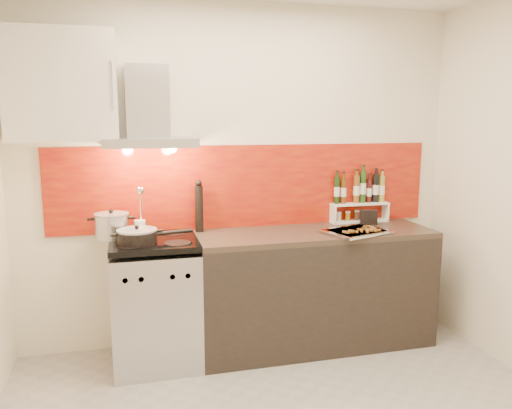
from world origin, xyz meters
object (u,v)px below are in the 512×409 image
object	(u,v)px
saute_pan	(138,236)
baking_tray	(357,231)
range_stove	(156,303)
counter	(314,288)
stock_pot	(112,226)
pepper_mill	(199,207)

from	to	relation	value
saute_pan	baking_tray	bearing A→B (deg)	-2.19
range_stove	baking_tray	bearing A→B (deg)	-5.55
counter	baking_tray	world-z (taller)	baking_tray
stock_pot	counter	bearing A→B (deg)	-4.37
baking_tray	range_stove	bearing A→B (deg)	174.45
baking_tray	counter	bearing A→B (deg)	151.43
range_stove	stock_pot	bearing A→B (deg)	157.15
counter	pepper_mill	world-z (taller)	pepper_mill
stock_pot	saute_pan	world-z (taller)	stock_pot
counter	range_stove	bearing A→B (deg)	-179.77
range_stove	saute_pan	world-z (taller)	saute_pan
range_stove	counter	size ratio (longest dim) A/B	0.51
range_stove	counter	distance (m)	1.20
range_stove	baking_tray	xyz separation A→B (m)	(1.47, -0.14, 0.47)
saute_pan	pepper_mill	world-z (taller)	pepper_mill
counter	saute_pan	distance (m)	1.40
stock_pot	saute_pan	bearing A→B (deg)	-48.82
counter	stock_pot	xyz separation A→B (m)	(-1.48, 0.11, 0.55)
stock_pot	pepper_mill	distance (m)	0.64
stock_pot	baking_tray	distance (m)	1.77
stock_pot	baking_tray	size ratio (longest dim) A/B	0.45
counter	saute_pan	xyz separation A→B (m)	(-1.30, -0.09, 0.51)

